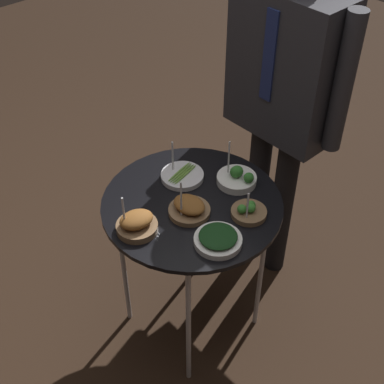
{
  "coord_description": "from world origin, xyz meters",
  "views": [
    {
      "loc": [
        1.11,
        -1.01,
        2.1
      ],
      "look_at": [
        0.0,
        0.0,
        0.79
      ],
      "focal_mm": 50.0,
      "sensor_mm": 36.0,
      "label": 1
    }
  ],
  "objects_px": {
    "bowl_roast_far_rim": "(189,208)",
    "bowl_spinach_back_left": "(218,239)",
    "bowl_broccoli_near_rim": "(249,211)",
    "serving_cart": "(192,212)",
    "waiter_figure": "(284,82)",
    "bowl_broccoli_mid_left": "(237,178)",
    "bowl_asparagus_center": "(182,176)",
    "bowl_roast_mid_right": "(137,224)"
  },
  "relations": [
    {
      "from": "bowl_roast_far_rim",
      "to": "bowl_spinach_back_left",
      "type": "height_order",
      "value": "bowl_roast_far_rim"
    },
    {
      "from": "bowl_broccoli_near_rim",
      "to": "serving_cart",
      "type": "bearing_deg",
      "value": -151.46
    },
    {
      "from": "serving_cart",
      "to": "bowl_broccoli_near_rim",
      "type": "distance_m",
      "value": 0.23
    },
    {
      "from": "bowl_roast_far_rim",
      "to": "waiter_figure",
      "type": "relative_size",
      "value": 0.11
    },
    {
      "from": "waiter_figure",
      "to": "bowl_spinach_back_left",
      "type": "bearing_deg",
      "value": -66.79
    },
    {
      "from": "serving_cart",
      "to": "bowl_broccoli_mid_left",
      "type": "height_order",
      "value": "bowl_broccoli_mid_left"
    },
    {
      "from": "serving_cart",
      "to": "bowl_spinach_back_left",
      "type": "height_order",
      "value": "bowl_spinach_back_left"
    },
    {
      "from": "serving_cart",
      "to": "waiter_figure",
      "type": "xyz_separation_m",
      "value": [
        -0.05,
        0.54,
        0.34
      ]
    },
    {
      "from": "bowl_asparagus_center",
      "to": "waiter_figure",
      "type": "xyz_separation_m",
      "value": [
        0.08,
        0.47,
        0.27
      ]
    },
    {
      "from": "bowl_broccoli_mid_left",
      "to": "bowl_spinach_back_left",
      "type": "bearing_deg",
      "value": -57.39
    },
    {
      "from": "bowl_broccoli_mid_left",
      "to": "waiter_figure",
      "type": "height_order",
      "value": "waiter_figure"
    },
    {
      "from": "bowl_roast_far_rim",
      "to": "bowl_broccoli_near_rim",
      "type": "height_order",
      "value": "bowl_roast_far_rim"
    },
    {
      "from": "bowl_roast_mid_right",
      "to": "bowl_broccoli_mid_left",
      "type": "xyz_separation_m",
      "value": [
        0.06,
        0.45,
        -0.01
      ]
    },
    {
      "from": "serving_cart",
      "to": "bowl_spinach_back_left",
      "type": "distance_m",
      "value": 0.24
    },
    {
      "from": "bowl_broccoli_near_rim",
      "to": "waiter_figure",
      "type": "height_order",
      "value": "waiter_figure"
    },
    {
      "from": "bowl_spinach_back_left",
      "to": "bowl_roast_mid_right",
      "type": "bearing_deg",
      "value": -144.92
    },
    {
      "from": "bowl_roast_far_rim",
      "to": "bowl_spinach_back_left",
      "type": "distance_m",
      "value": 0.18
    },
    {
      "from": "bowl_broccoli_mid_left",
      "to": "waiter_figure",
      "type": "xyz_separation_m",
      "value": [
        -0.08,
        0.34,
        0.26
      ]
    },
    {
      "from": "bowl_roast_far_rim",
      "to": "bowl_broccoli_mid_left",
      "type": "bearing_deg",
      "value": 90.39
    },
    {
      "from": "waiter_figure",
      "to": "serving_cart",
      "type": "bearing_deg",
      "value": -84.99
    },
    {
      "from": "bowl_asparagus_center",
      "to": "waiter_figure",
      "type": "height_order",
      "value": "waiter_figure"
    },
    {
      "from": "bowl_asparagus_center",
      "to": "bowl_roast_far_rim",
      "type": "xyz_separation_m",
      "value": [
        0.17,
        -0.12,
        0.01
      ]
    },
    {
      "from": "bowl_broccoli_mid_left",
      "to": "bowl_asparagus_center",
      "type": "bearing_deg",
      "value": -140.54
    },
    {
      "from": "bowl_roast_mid_right",
      "to": "bowl_spinach_back_left",
      "type": "distance_m",
      "value": 0.29
    },
    {
      "from": "bowl_asparagus_center",
      "to": "bowl_spinach_back_left",
      "type": "xyz_separation_m",
      "value": [
        0.35,
        -0.14,
        0.01
      ]
    },
    {
      "from": "serving_cart",
      "to": "bowl_asparagus_center",
      "type": "xyz_separation_m",
      "value": [
        -0.13,
        0.07,
        0.07
      ]
    },
    {
      "from": "bowl_asparagus_center",
      "to": "bowl_roast_mid_right",
      "type": "distance_m",
      "value": 0.33
    },
    {
      "from": "bowl_roast_far_rim",
      "to": "bowl_roast_mid_right",
      "type": "xyz_separation_m",
      "value": [
        -0.06,
        -0.2,
        0.0
      ]
    },
    {
      "from": "bowl_spinach_back_left",
      "to": "bowl_broccoli_mid_left",
      "type": "height_order",
      "value": "bowl_broccoli_mid_left"
    },
    {
      "from": "bowl_roast_far_rim",
      "to": "bowl_spinach_back_left",
      "type": "bearing_deg",
      "value": -8.92
    },
    {
      "from": "serving_cart",
      "to": "bowl_spinach_back_left",
      "type": "relative_size",
      "value": 4.38
    },
    {
      "from": "bowl_asparagus_center",
      "to": "bowl_spinach_back_left",
      "type": "height_order",
      "value": "bowl_asparagus_center"
    },
    {
      "from": "bowl_roast_mid_right",
      "to": "bowl_asparagus_center",
      "type": "bearing_deg",
      "value": 109.42
    },
    {
      "from": "bowl_roast_far_rim",
      "to": "waiter_figure",
      "type": "xyz_separation_m",
      "value": [
        -0.09,
        0.59,
        0.26
      ]
    },
    {
      "from": "bowl_roast_far_rim",
      "to": "bowl_broccoli_mid_left",
      "type": "distance_m",
      "value": 0.25
    },
    {
      "from": "bowl_broccoli_mid_left",
      "to": "waiter_figure",
      "type": "bearing_deg",
      "value": 104.08
    },
    {
      "from": "bowl_roast_far_rim",
      "to": "waiter_figure",
      "type": "height_order",
      "value": "waiter_figure"
    },
    {
      "from": "bowl_roast_far_rim",
      "to": "waiter_figure",
      "type": "bearing_deg",
      "value": 98.28
    },
    {
      "from": "bowl_broccoli_mid_left",
      "to": "bowl_broccoli_near_rim",
      "type": "bearing_deg",
      "value": -33.07
    },
    {
      "from": "bowl_asparagus_center",
      "to": "bowl_broccoli_near_rim",
      "type": "relative_size",
      "value": 1.27
    },
    {
      "from": "serving_cart",
      "to": "bowl_roast_far_rim",
      "type": "xyz_separation_m",
      "value": [
        0.04,
        -0.05,
        0.08
      ]
    },
    {
      "from": "bowl_roast_far_rim",
      "to": "bowl_roast_mid_right",
      "type": "distance_m",
      "value": 0.21
    }
  ]
}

